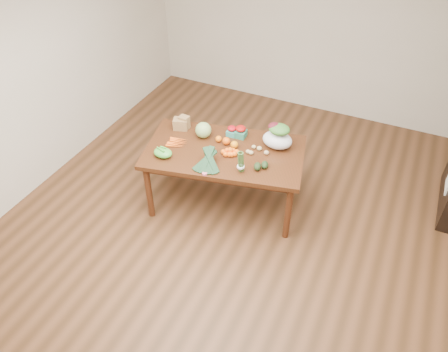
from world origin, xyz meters
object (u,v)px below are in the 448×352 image
at_px(mandarin_cluster, 230,151).
at_px(kale_bunch, 207,162).
at_px(dining_table, 224,177).
at_px(asparagus_bundle, 241,162).
at_px(salad_bag, 278,137).
at_px(paper_bag, 181,123).
at_px(cabbage, 203,130).

relative_size(mandarin_cluster, kale_bunch, 0.45).
bearing_deg(kale_bunch, dining_table, 72.39).
height_order(mandarin_cluster, kale_bunch, kale_bunch).
relative_size(kale_bunch, asparagus_bundle, 1.60).
height_order(dining_table, salad_bag, salad_bag).
xyz_separation_m(kale_bunch, asparagus_bundle, (0.33, 0.09, 0.05)).
bearing_deg(dining_table, kale_bunch, -107.61).
xyz_separation_m(dining_table, paper_bag, (-0.62, 0.17, 0.45)).
distance_m(paper_bag, mandarin_cluster, 0.74).
distance_m(cabbage, mandarin_cluster, 0.44).
bearing_deg(dining_table, asparagus_bundle, -53.11).
bearing_deg(salad_bag, kale_bunch, -128.59).
bearing_deg(kale_bunch, paper_bag, 126.09).
height_order(paper_bag, asparagus_bundle, asparagus_bundle).
distance_m(cabbage, kale_bunch, 0.56).
height_order(paper_bag, cabbage, cabbage).
bearing_deg(asparagus_bundle, dining_table, 126.89).
bearing_deg(salad_bag, paper_bag, -173.58).
bearing_deg(mandarin_cluster, dining_table, 154.46).
bearing_deg(kale_bunch, cabbage, 108.03).
xyz_separation_m(dining_table, asparagus_bundle, (0.30, -0.25, 0.50)).
xyz_separation_m(dining_table, cabbage, (-0.32, 0.13, 0.46)).
relative_size(cabbage, salad_bag, 0.55).
xyz_separation_m(asparagus_bundle, salad_bag, (0.19, 0.55, -0.00)).
relative_size(paper_bag, cabbage, 1.22).
bearing_deg(mandarin_cluster, cabbage, 156.56).
height_order(dining_table, cabbage, cabbage).
height_order(kale_bunch, salad_bag, salad_bag).
distance_m(paper_bag, salad_bag, 1.11).
xyz_separation_m(paper_bag, cabbage, (0.31, -0.04, 0.01)).
height_order(asparagus_bundle, salad_bag, asparagus_bundle).
relative_size(paper_bag, salad_bag, 0.67).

